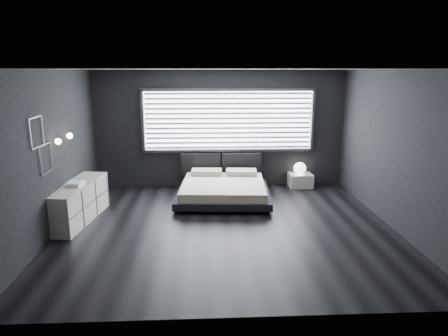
{
  "coord_description": "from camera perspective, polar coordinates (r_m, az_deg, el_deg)",
  "views": [
    {
      "loc": [
        -0.38,
        -6.81,
        2.79
      ],
      "look_at": [
        0.0,
        0.85,
        0.9
      ],
      "focal_mm": 32.0,
      "sensor_mm": 36.0,
      "label": 1
    }
  ],
  "objects": [
    {
      "name": "window",
      "position": [
        9.59,
        0.65,
        6.78
      ],
      "size": [
        4.14,
        0.09,
        1.52
      ],
      "color": "white",
      "rests_on": "ground"
    },
    {
      "name": "sconce_near",
      "position": [
        7.4,
        -22.63,
        3.52
      ],
      "size": [
        0.18,
        0.11,
        0.11
      ],
      "color": "silver",
      "rests_on": "ground"
    },
    {
      "name": "book_stack",
      "position": [
        7.82,
        -20.51,
        -2.11
      ],
      "size": [
        0.3,
        0.37,
        0.07
      ],
      "color": "white",
      "rests_on": "dresser"
    },
    {
      "name": "dresser",
      "position": [
        8.04,
        -20.11,
        -4.61
      ],
      "size": [
        0.74,
        1.86,
        0.72
      ],
      "color": "silver",
      "rests_on": "ground"
    },
    {
      "name": "orb_lamp",
      "position": [
        9.83,
        10.78,
        -0.04
      ],
      "size": [
        0.29,
        0.29,
        0.29
      ],
      "primitive_type": "sphere",
      "color": "white",
      "rests_on": "nightstand"
    },
    {
      "name": "bed",
      "position": [
        8.78,
        -0.09,
        -3.04
      ],
      "size": [
        2.12,
        2.03,
        0.52
      ],
      "color": "black",
      "rests_on": "ground"
    },
    {
      "name": "room",
      "position": [
        6.96,
        0.35,
        2.33
      ],
      "size": [
        6.04,
        6.0,
        2.8
      ],
      "color": "black",
      "rests_on": "ground"
    },
    {
      "name": "wall_art_upper",
      "position": [
        6.84,
        -25.2,
        4.64
      ],
      "size": [
        0.01,
        0.48,
        0.48
      ],
      "color": "#47474C",
      "rests_on": "ground"
    },
    {
      "name": "headboard",
      "position": [
        9.71,
        -0.41,
        0.63
      ],
      "size": [
        1.96,
        0.16,
        0.52
      ],
      "color": "black",
      "rests_on": "ground"
    },
    {
      "name": "wall_art_lower",
      "position": [
        7.15,
        -24.08,
        1.25
      ],
      "size": [
        0.01,
        0.48,
        0.48
      ],
      "color": "#47474C",
      "rests_on": "ground"
    },
    {
      "name": "nightstand",
      "position": [
        9.95,
        10.83,
        -1.72
      ],
      "size": [
        0.57,
        0.48,
        0.33
      ],
      "primitive_type": "cube",
      "rotation": [
        0.0,
        0.0,
        0.02
      ],
      "color": "silver",
      "rests_on": "ground"
    },
    {
      "name": "sconce_far",
      "position": [
        7.95,
        -21.21,
        4.31
      ],
      "size": [
        0.18,
        0.11,
        0.11
      ],
      "color": "silver",
      "rests_on": "ground"
    }
  ]
}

